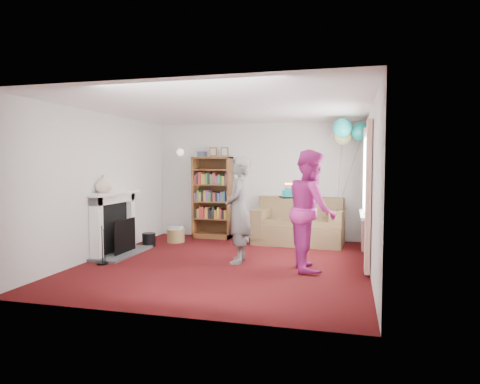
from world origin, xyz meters
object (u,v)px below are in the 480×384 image
(sofa, at_px, (299,226))
(birthday_cake, at_px, (291,193))
(bookcase, at_px, (213,198))
(person_striped, at_px, (239,210))
(person_magenta, at_px, (311,210))

(sofa, distance_m, birthday_cake, 2.23)
(bookcase, relative_size, birthday_cake, 6.22)
(bookcase, bearing_deg, person_striped, -62.22)
(person_striped, bearing_deg, bookcase, -160.72)
(bookcase, height_order, person_magenta, bookcase)
(bookcase, xyz_separation_m, person_striped, (1.15, -2.19, -0.00))
(birthday_cake, bearing_deg, bookcase, 131.25)
(sofa, relative_size, person_striped, 1.01)
(birthday_cake, bearing_deg, person_magenta, -8.61)
(bookcase, distance_m, person_magenta, 3.32)
(person_magenta, bearing_deg, sofa, -1.71)
(sofa, bearing_deg, person_magenta, -74.56)
(sofa, relative_size, birthday_cake, 5.54)
(person_striped, distance_m, birthday_cake, 0.92)
(bookcase, xyz_separation_m, birthday_cake, (2.02, -2.31, 0.29))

